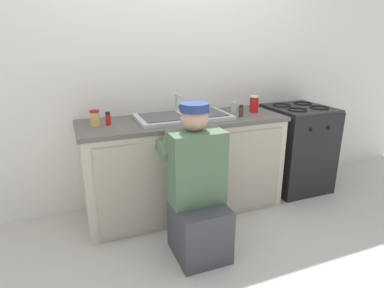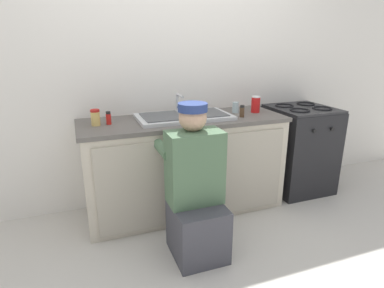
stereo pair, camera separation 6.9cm
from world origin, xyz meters
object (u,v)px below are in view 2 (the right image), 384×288
stove_range (298,149)px  water_glass (236,107)px  sink_double_basin (184,116)px  condiment_jar (95,117)px  spice_bottle_red (109,118)px  spice_bottle_pepper (242,111)px  plumber_person (196,195)px  soda_cup_red (256,104)px

stove_range → water_glass: bearing=175.9°
sink_double_basin → condiment_jar: (-0.73, 0.01, 0.05)m
spice_bottle_red → spice_bottle_pepper: size_ratio=1.00×
stove_range → plumber_person: bearing=-154.8°
plumber_person → spice_bottle_red: (-0.49, 0.67, 0.45)m
stove_range → spice_bottle_pepper: size_ratio=8.37×
soda_cup_red → sink_double_basin: bearing=-179.9°
plumber_person → spice_bottle_red: 0.94m
stove_range → soda_cup_red: size_ratio=5.78×
condiment_jar → spice_bottle_pepper: size_ratio=1.22×
soda_cup_red → stove_range: bearing=-0.4°
plumber_person → soda_cup_red: plumber_person is taller
condiment_jar → stove_range: bearing=-0.5°
water_glass → sink_double_basin: bearing=-174.6°
plumber_person → condiment_jar: bearing=131.5°
condiment_jar → spice_bottle_red: bearing=0.1°
spice_bottle_red → spice_bottle_pepper: same height
plumber_person → spice_bottle_red: plumber_person is taller
water_glass → soda_cup_red: 0.19m
condiment_jar → water_glass: bearing=1.6°
sink_double_basin → spice_bottle_pepper: (0.49, -0.13, 0.03)m
sink_double_basin → soda_cup_red: (0.70, 0.00, 0.06)m
sink_double_basin → water_glass: size_ratio=8.00×
plumber_person → soda_cup_red: (0.84, 0.66, 0.47)m
plumber_person → water_glass: size_ratio=11.04×
sink_double_basin → plumber_person: (-0.14, -0.65, -0.41)m
condiment_jar → water_glass: 1.25m
water_glass → spice_bottle_red: bearing=-178.3°
sink_double_basin → spice_bottle_red: sink_double_basin is taller
stove_range → soda_cup_red: bearing=179.6°
condiment_jar → soda_cup_red: bearing=-0.5°
stove_range → plumber_person: size_ratio=0.80×
sink_double_basin → spice_bottle_red: size_ratio=7.62×
spice_bottle_red → water_glass: (1.15, 0.03, -0.00)m
water_glass → spice_bottle_pepper: bearing=-99.1°
stove_range → soda_cup_red: 0.73m
condiment_jar → sink_double_basin: bearing=-1.1°
condiment_jar → soda_cup_red: 1.44m
plumber_person → stove_range: bearing=25.2°
condiment_jar → spice_bottle_red: size_ratio=1.22×
water_glass → plumber_person: bearing=-133.2°
sink_double_basin → soda_cup_red: bearing=0.1°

